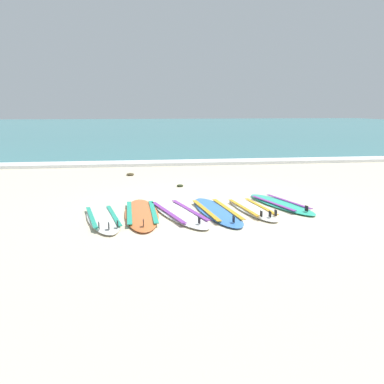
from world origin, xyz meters
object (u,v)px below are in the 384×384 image
at_px(surfboard_3, 217,211).
at_px(surfboard_0, 103,218).
at_px(surfboard_1, 141,214).
at_px(surfboard_2, 179,213).
at_px(surfboard_4, 252,209).
at_px(surfboard_5, 280,204).

bearing_deg(surfboard_3, surfboard_0, -174.11).
relative_size(surfboard_1, surfboard_3, 1.01).
xyz_separation_m(surfboard_2, surfboard_4, (1.49, 0.12, 0.00)).
bearing_deg(surfboard_4, surfboard_3, -171.81).
bearing_deg(surfboard_2, surfboard_3, 0.76).
height_order(surfboard_2, surfboard_5, same).
bearing_deg(surfboard_3, surfboard_5, 16.59).
xyz_separation_m(surfboard_1, surfboard_3, (1.46, -0.01, 0.00)).
height_order(surfboard_1, surfboard_5, same).
bearing_deg(surfboard_4, surfboard_2, -175.52).
bearing_deg(surfboard_1, surfboard_5, 8.16).
relative_size(surfboard_2, surfboard_3, 1.04).
relative_size(surfboard_4, surfboard_5, 0.96).
relative_size(surfboard_0, surfboard_5, 1.02).
height_order(surfboard_0, surfboard_3, same).
distance_m(surfboard_3, surfboard_4, 0.75).
distance_m(surfboard_2, surfboard_4, 1.49).
height_order(surfboard_0, surfboard_1, same).
height_order(surfboard_1, surfboard_2, same).
xyz_separation_m(surfboard_1, surfboard_5, (2.91, 0.42, 0.00)).
bearing_deg(surfboard_5, surfboard_2, -168.64).
bearing_deg(surfboard_4, surfboard_5, 24.65).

